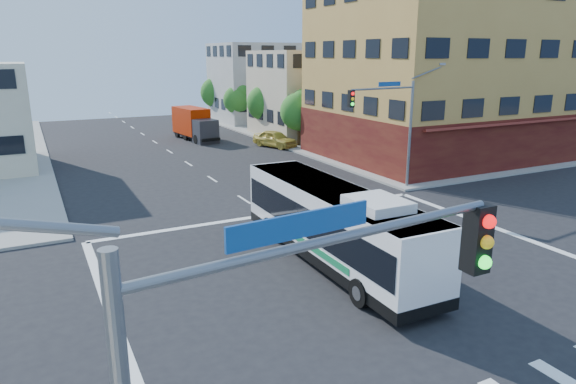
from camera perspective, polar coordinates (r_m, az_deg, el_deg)
name	(u,v)px	position (r m, az deg, el deg)	size (l,w,h in m)	color
ground	(369,280)	(20.79, 8.96, -9.63)	(120.00, 120.00, 0.00)	black
sidewalk_ne	(433,123)	(68.80, 15.78, 7.36)	(50.00, 50.00, 0.15)	#98968D
corner_building_ne	(437,88)	(46.02, 16.26, 11.07)	(18.10, 15.44, 14.00)	#B98D42
building_east_near	(315,93)	(56.85, 3.03, 10.89)	(12.06, 10.06, 9.00)	#BBAA8E
building_east_far	(262,83)	(69.29, -2.86, 12.05)	(12.06, 10.06, 10.00)	#ABABA5
signal_mast_ne	(391,114)	(33.07, 11.43, 8.45)	(7.91, 1.13, 8.07)	slate
street_tree_a	(300,109)	(49.20, 1.38, 9.19)	(3.60, 3.60, 5.53)	#362513
street_tree_b	(265,101)	(56.33, -2.54, 10.09)	(3.80, 3.80, 5.79)	#362513
street_tree_c	(238,98)	(63.70, -5.56, 10.34)	(3.40, 3.40, 5.29)	#362513
street_tree_d	(216,91)	(71.15, -7.98, 11.10)	(4.00, 4.00, 6.03)	#362513
transit_bus	(334,223)	(21.65, 5.08, -3.48)	(2.84, 12.15, 3.59)	black
box_truck	(195,125)	(54.34, -10.34, 7.38)	(2.97, 7.45, 3.26)	#29292E
parked_car	(275,139)	(49.38, -1.47, 5.94)	(1.88, 4.67, 1.59)	gold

